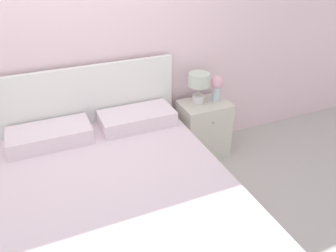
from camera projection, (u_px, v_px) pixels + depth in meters
ground_plane at (97, 166)px, 3.51m from camera, size 12.00×12.00×0.00m
wall_back at (79, 44)px, 2.92m from camera, size 8.00×0.06×2.60m
bed at (120, 205)px, 2.58m from camera, size 1.70×2.12×1.12m
nightstand at (203, 128)px, 3.59m from camera, size 0.52×0.40×0.62m
table_lamp at (199, 83)px, 3.34m from camera, size 0.22×0.22×0.32m
flower_vase at (217, 85)px, 3.40m from camera, size 0.14×0.14×0.28m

